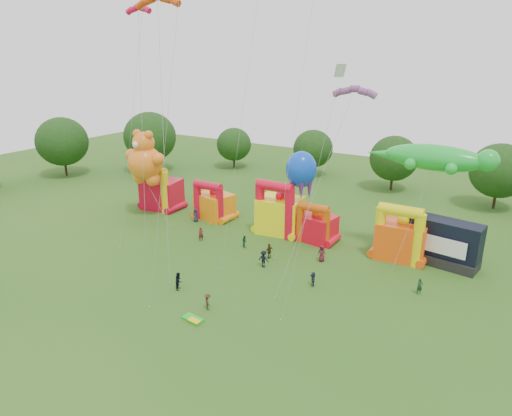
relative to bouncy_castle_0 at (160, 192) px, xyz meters
The scene contains 24 objects.
ground 33.35m from the bouncy_castle_0, 53.34° to the right, with size 160.00×160.00×0.00m, color #265518.
tree_ring 32.26m from the bouncy_castle_0, 54.38° to the right, with size 123.42×125.52×12.07m.
bouncy_castle_0 is the anchor object (origin of this frame).
bouncy_castle_1 9.70m from the bouncy_castle_0, ahead, with size 5.88×5.14×5.83m.
bouncy_castle_2 20.55m from the bouncy_castle_0, ahead, with size 6.26×5.28×7.49m.
bouncy_castle_3 26.02m from the bouncy_castle_0, ahead, with size 4.98×4.23×5.37m.
bouncy_castle_4 36.61m from the bouncy_castle_0, ahead, with size 6.04×5.03×6.93m.
stage_trailer 41.05m from the bouncy_castle_0, ahead, with size 8.70×4.34×5.31m.
teddy_bear_kite 5.79m from the bouncy_castle_0, 67.26° to the right, with size 9.56×4.95×12.93m.
gecko_kite 38.89m from the bouncy_castle_0, ahead, with size 14.19×7.84×13.73m.
octopus_kite 23.98m from the bouncy_castle_0, ahead, with size 3.94×4.13×11.46m.
parafoil_kites 24.74m from the bouncy_castle_0, 31.27° to the right, with size 30.36×13.90×29.53m.
diamond_kites 27.24m from the bouncy_castle_0, 29.30° to the right, with size 27.61×22.41×38.16m.
folded_kite_bundle 32.92m from the bouncy_castle_0, 42.59° to the right, with size 2.10×1.28×0.31m.
spectator_0 8.68m from the bouncy_castle_0, 12.73° to the right, with size 0.95×0.62×1.95m, color #232036.
spectator_1 15.21m from the bouncy_castle_0, 27.94° to the right, with size 0.68×0.44×1.86m, color maroon.
spectator_2 20.21m from the bouncy_castle_0, 16.86° to the right, with size 0.75×0.59×1.55m, color #19402A.
spectator_3 25.90m from the bouncy_castle_0, 21.30° to the right, with size 1.28×0.73×1.98m, color black.
spectator_4 24.65m from the bouncy_castle_0, 16.83° to the right, with size 1.11×0.46×1.90m, color #3E2E18.
spectator_5 32.54m from the bouncy_castle_0, 18.88° to the right, with size 1.45×0.46×1.56m, color #23253B.
spectator_6 29.54m from the bouncy_castle_0, ahead, with size 0.96×0.63×1.97m, color #511721.
spectator_7 41.20m from the bouncy_castle_0, ahead, with size 0.63×0.41×1.72m, color #173A1D.
spectator_8 26.66m from the bouncy_castle_0, 43.64° to the right, with size 0.91×0.71×1.87m, color black.
spectator_9 31.41m from the bouncy_castle_0, 39.55° to the right, with size 1.07×0.61×1.65m, color #3A2817.
Camera 1 is at (27.97, -23.29, 23.23)m, focal length 32.00 mm.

